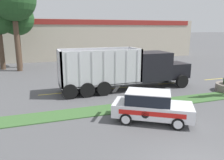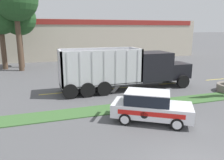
# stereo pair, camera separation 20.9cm
# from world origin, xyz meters

# --- Properties ---
(grass_verge) EXTENTS (120.00, 1.68, 0.06)m
(grass_verge) POSITION_xyz_m (0.00, 7.04, 0.03)
(grass_verge) COLOR #3D6633
(grass_verge) RESTS_ON ground_plane
(centre_line_4) EXTENTS (2.40, 0.14, 0.01)m
(centre_line_4) POSITION_xyz_m (-4.25, 11.89, 0.00)
(centre_line_4) COLOR yellow
(centre_line_4) RESTS_ON ground_plane
(centre_line_5) EXTENTS (2.40, 0.14, 0.01)m
(centre_line_5) POSITION_xyz_m (1.15, 11.89, 0.00)
(centre_line_5) COLOR yellow
(centre_line_5) RESTS_ON ground_plane
(centre_line_6) EXTENTS (2.40, 0.14, 0.01)m
(centre_line_6) POSITION_xyz_m (6.55, 11.89, 0.00)
(centre_line_6) COLOR yellow
(centre_line_6) RESTS_ON ground_plane
(centre_line_7) EXTENTS (2.40, 0.14, 0.01)m
(centre_line_7) POSITION_xyz_m (11.95, 11.89, 0.00)
(centre_line_7) COLOR yellow
(centre_line_7) RESTS_ON ground_plane
(dump_truck_lead) EXTENTS (11.54, 2.84, 3.54)m
(dump_truck_lead) POSITION_xyz_m (2.91, 11.36, 1.65)
(dump_truck_lead) COLOR black
(dump_truck_lead) RESTS_ON ground_plane
(rally_car) EXTENTS (4.65, 3.84, 1.75)m
(rally_car) POSITION_xyz_m (0.55, 4.62, 0.88)
(rally_car) COLOR white
(rally_car) RESTS_ON ground_plane
(store_building_backdrop) EXTENTS (36.26, 12.10, 6.64)m
(store_building_backdrop) POSITION_xyz_m (5.08, 36.24, 3.32)
(store_building_backdrop) COLOR #BCB29E
(store_building_backdrop) RESTS_ON ground_plane
(tree_behind_centre) EXTENTS (4.34, 4.34, 9.68)m
(tree_behind_centre) POSITION_xyz_m (-7.42, 26.04, 6.84)
(tree_behind_centre) COLOR brown
(tree_behind_centre) RESTS_ON ground_plane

